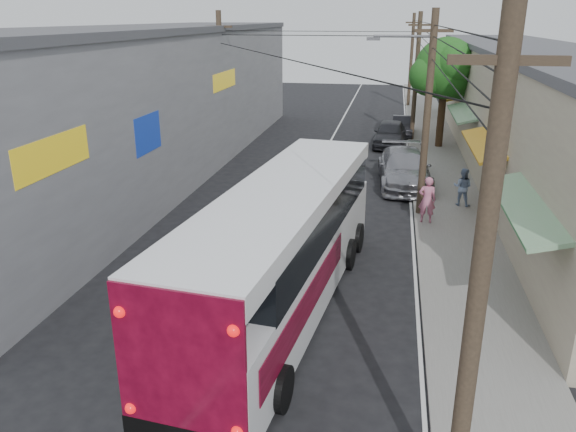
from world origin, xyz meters
The scene contains 13 objects.
ground centered at (0.00, 0.00, 0.00)m, with size 120.00×120.00×0.00m, color black.
sidewalk centered at (6.50, 20.00, 0.06)m, with size 3.00×80.00×0.12m, color slate.
building_right centered at (10.99, 22.00, 3.15)m, with size 7.09×40.00×6.25m.
building_left centered at (-8.50, 18.00, 3.65)m, with size 7.20×36.00×7.25m.
utility_poles centered at (3.13, 20.33, 4.13)m, with size 11.80×45.28×8.00m.
street_tree centered at (6.87, 26.02, 4.67)m, with size 4.40×4.00×6.60m.
coach_bus centered at (1.21, 4.55, 1.82)m, with size 3.87×12.37×3.51m.
jeepney centered at (-1.40, 7.08, 0.65)m, with size 2.15×4.67×1.30m, color silver.
parked_suv centered at (4.60, 17.29, 0.84)m, with size 2.36×5.79×1.68m, color gray.
parked_car_mid centered at (3.80, 26.00, 0.80)m, with size 1.88×4.67×1.59m, color #26272C.
parked_car_far centered at (4.60, 29.62, 0.64)m, with size 1.35×3.86×1.27m, color black.
pedestrian_near centered at (5.40, 11.89, 1.03)m, with size 0.66×0.44×1.82m, color #CA6B8D.
pedestrian_far centered at (6.97, 14.29, 0.93)m, with size 0.78×0.61×1.61m, color #7D93B7.
Camera 1 is at (3.88, -9.31, 7.69)m, focal length 35.00 mm.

